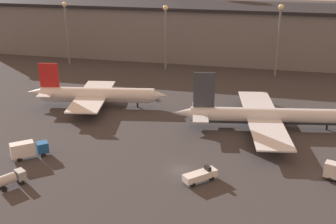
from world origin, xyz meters
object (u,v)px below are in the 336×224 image
airplane_0 (96,95)px  service_vehicle_0 (11,179)px  service_vehicle_1 (200,175)px  service_vehicle_2 (28,149)px  airplane_1 (268,116)px

airplane_0 → service_vehicle_0: size_ratio=7.24×
service_vehicle_1 → service_vehicle_2: service_vehicle_2 is taller
airplane_1 → service_vehicle_2: airplane_1 is taller
service_vehicle_0 → service_vehicle_1: 35.40m
airplane_1 → service_vehicle_2: (-49.25, -26.74, -1.26)m
service_vehicle_0 → airplane_0: bearing=34.2°
airplane_1 → service_vehicle_0: bearing=-150.5°
airplane_1 → service_vehicle_0: (-46.53, -37.66, -1.72)m
service_vehicle_0 → service_vehicle_1: (34.17, 9.24, -0.23)m
service_vehicle_0 → service_vehicle_2: service_vehicle_2 is taller
service_vehicle_0 → service_vehicle_1: size_ratio=0.84×
service_vehicle_2 → service_vehicle_0: bearing=-114.5°
airplane_0 → service_vehicle_2: 32.08m
airplane_0 → service_vehicle_0: bearing=-99.5°
service_vehicle_0 → service_vehicle_2: (-2.72, 10.93, 0.47)m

